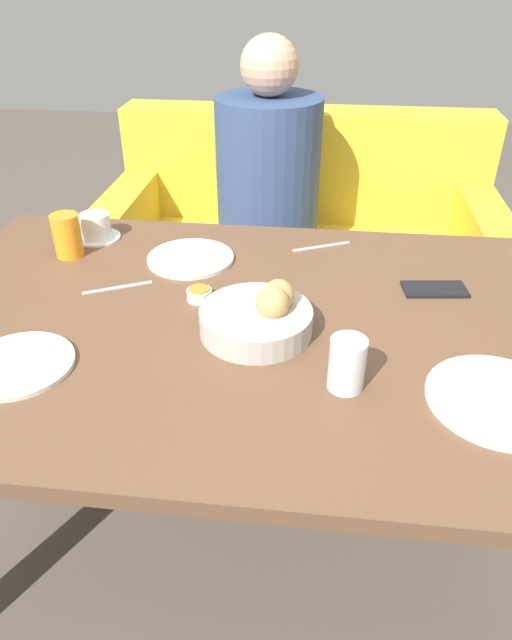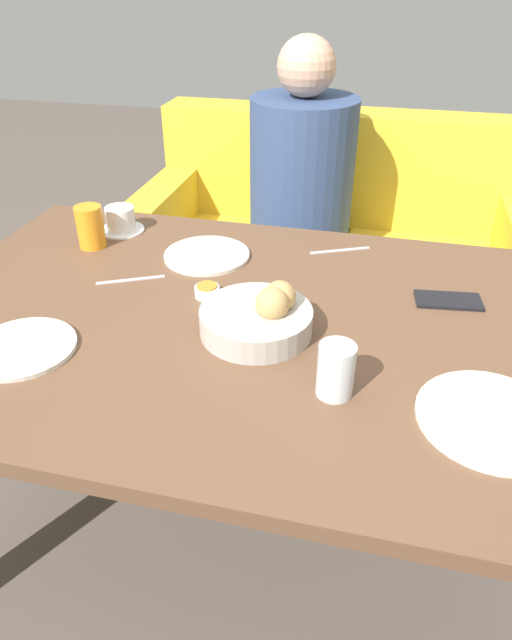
{
  "view_description": "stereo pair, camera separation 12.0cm",
  "coord_description": "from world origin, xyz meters",
  "px_view_note": "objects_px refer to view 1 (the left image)",
  "views": [
    {
      "loc": [
        0.14,
        -1.05,
        1.43
      ],
      "look_at": [
        0.02,
        -0.05,
        0.77
      ],
      "focal_mm": 32.0,
      "sensor_mm": 36.0,
      "label": 1
    },
    {
      "loc": [
        0.26,
        -1.03,
        1.43
      ],
      "look_at": [
        0.02,
        -0.05,
        0.77
      ],
      "focal_mm": 32.0,
      "sensor_mm": 36.0,
      "label": 2
    }
  ],
  "objects_px": {
    "jam_bowl_honey": "(199,294)",
    "plate_near_left": "(18,365)",
    "cell_phone": "(435,289)",
    "couch": "(299,260)",
    "juice_glass": "(67,235)",
    "fork_silver": "(118,288)",
    "bread_basket": "(259,317)",
    "water_tumbler": "(347,364)",
    "plate_far_center": "(191,258)",
    "coffee_cup": "(96,228)",
    "plate_near_right": "(499,400)",
    "seated_person": "(267,233)",
    "knife_silver": "(321,246)"
  },
  "relations": [
    {
      "from": "jam_bowl_honey",
      "to": "plate_near_left",
      "type": "bearing_deg",
      "value": -135.49
    },
    {
      "from": "cell_phone",
      "to": "couch",
      "type": "bearing_deg",
      "value": 110.67
    },
    {
      "from": "juice_glass",
      "to": "fork_silver",
      "type": "height_order",
      "value": "juice_glass"
    },
    {
      "from": "bread_basket",
      "to": "water_tumbler",
      "type": "xyz_separation_m",
      "value": [
        0.18,
        -0.16,
        0.02
      ]
    },
    {
      "from": "plate_far_center",
      "to": "cell_phone",
      "type": "xyz_separation_m",
      "value": [
        0.62,
        -0.09,
        -0.0
      ]
    },
    {
      "from": "plate_far_center",
      "to": "coffee_cup",
      "type": "xyz_separation_m",
      "value": [
        -0.29,
        0.1,
        0.03
      ]
    },
    {
      "from": "jam_bowl_honey",
      "to": "plate_near_right",
      "type": "bearing_deg",
      "value": -25.62
    },
    {
      "from": "plate_near_left",
      "to": "plate_far_center",
      "type": "xyz_separation_m",
      "value": [
        0.24,
        0.49,
        -0.0
      ]
    },
    {
      "from": "seated_person",
      "to": "coffee_cup",
      "type": "distance_m",
      "value": 0.79
    },
    {
      "from": "cell_phone",
      "to": "bread_basket",
      "type": "bearing_deg",
      "value": -150.7
    },
    {
      "from": "plate_near_left",
      "to": "knife_silver",
      "type": "bearing_deg",
      "value": 46.69
    },
    {
      "from": "plate_far_center",
      "to": "seated_person",
      "type": "bearing_deg",
      "value": 79.5
    },
    {
      "from": "seated_person",
      "to": "water_tumbler",
      "type": "height_order",
      "value": "seated_person"
    },
    {
      "from": "couch",
      "to": "bread_basket",
      "type": "distance_m",
      "value": 1.27
    },
    {
      "from": "couch",
      "to": "fork_silver",
      "type": "xyz_separation_m",
      "value": [
        -0.4,
        -1.04,
        0.42
      ]
    },
    {
      "from": "couch",
      "to": "seated_person",
      "type": "bearing_deg",
      "value": -128.7
    },
    {
      "from": "juice_glass",
      "to": "water_tumbler",
      "type": "bearing_deg",
      "value": -32.86
    },
    {
      "from": "jam_bowl_honey",
      "to": "juice_glass",
      "type": "bearing_deg",
      "value": 154.39
    },
    {
      "from": "couch",
      "to": "plate_near_right",
      "type": "relative_size",
      "value": 5.83
    },
    {
      "from": "jam_bowl_honey",
      "to": "cell_phone",
      "type": "height_order",
      "value": "jam_bowl_honey"
    },
    {
      "from": "plate_near_right",
      "to": "plate_far_center",
      "type": "bearing_deg",
      "value": 144.01
    },
    {
      "from": "plate_near_right",
      "to": "knife_silver",
      "type": "distance_m",
      "value": 0.69
    },
    {
      "from": "cell_phone",
      "to": "water_tumbler",
      "type": "bearing_deg",
      "value": -119.43
    },
    {
      "from": "bread_basket",
      "to": "plate_far_center",
      "type": "bearing_deg",
      "value": 124.84
    },
    {
      "from": "bread_basket",
      "to": "juice_glass",
      "type": "relative_size",
      "value": 2.09
    },
    {
      "from": "fork_silver",
      "to": "juice_glass",
      "type": "bearing_deg",
      "value": 138.94
    },
    {
      "from": "couch",
      "to": "fork_silver",
      "type": "bearing_deg",
      "value": -110.99
    },
    {
      "from": "plate_near_right",
      "to": "juice_glass",
      "type": "height_order",
      "value": "juice_glass"
    },
    {
      "from": "couch",
      "to": "cell_phone",
      "type": "bearing_deg",
      "value": -69.33
    },
    {
      "from": "plate_near_right",
      "to": "cell_phone",
      "type": "height_order",
      "value": "plate_near_right"
    },
    {
      "from": "couch",
      "to": "seated_person",
      "type": "height_order",
      "value": "seated_person"
    },
    {
      "from": "seated_person",
      "to": "fork_silver",
      "type": "relative_size",
      "value": 7.82
    },
    {
      "from": "coffee_cup",
      "to": "jam_bowl_honey",
      "type": "distance_m",
      "value": 0.46
    },
    {
      "from": "plate_near_left",
      "to": "cell_phone",
      "type": "xyz_separation_m",
      "value": [
        0.85,
        0.4,
        -0.0
      ]
    },
    {
      "from": "plate_far_center",
      "to": "coffee_cup",
      "type": "bearing_deg",
      "value": 160.86
    },
    {
      "from": "knife_silver",
      "to": "fork_silver",
      "type": "bearing_deg",
      "value": -149.25
    },
    {
      "from": "coffee_cup",
      "to": "jam_bowl_honey",
      "type": "relative_size",
      "value": 2.18
    },
    {
      "from": "knife_silver",
      "to": "cell_phone",
      "type": "relative_size",
      "value": 0.99
    },
    {
      "from": "couch",
      "to": "water_tumbler",
      "type": "bearing_deg",
      "value": -83.9
    },
    {
      "from": "seated_person",
      "to": "fork_silver",
      "type": "height_order",
      "value": "seated_person"
    },
    {
      "from": "couch",
      "to": "juice_glass",
      "type": "height_order",
      "value": "couch"
    },
    {
      "from": "juice_glass",
      "to": "coffee_cup",
      "type": "height_order",
      "value": "juice_glass"
    },
    {
      "from": "juice_glass",
      "to": "fork_silver",
      "type": "bearing_deg",
      "value": -41.06
    },
    {
      "from": "bread_basket",
      "to": "juice_glass",
      "type": "distance_m",
      "value": 0.62
    },
    {
      "from": "plate_near_right",
      "to": "coffee_cup",
      "type": "relative_size",
      "value": 2.02
    },
    {
      "from": "jam_bowl_honey",
      "to": "cell_phone",
      "type": "relative_size",
      "value": 0.37
    },
    {
      "from": "seated_person",
      "to": "juice_glass",
      "type": "xyz_separation_m",
      "value": [
        -0.46,
        -0.73,
        0.29
      ]
    },
    {
      "from": "plate_far_center",
      "to": "water_tumbler",
      "type": "xyz_separation_m",
      "value": [
        0.4,
        -0.48,
        0.05
      ]
    },
    {
      "from": "bread_basket",
      "to": "fork_silver",
      "type": "bearing_deg",
      "value": 158.11
    },
    {
      "from": "couch",
      "to": "plate_far_center",
      "type": "distance_m",
      "value": 1.0
    }
  ]
}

